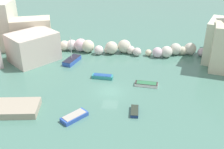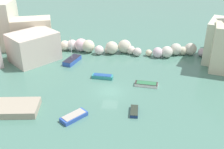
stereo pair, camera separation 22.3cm
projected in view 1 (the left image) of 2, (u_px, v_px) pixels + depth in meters
The scene contains 8 objects.
cove_water at pixel (110, 91), 43.63m from camera, with size 160.00×160.00×0.00m, color #4D7D6E.
rock_breakwater at pixel (122, 48), 56.62m from camera, with size 31.99×4.39×2.72m.
stone_dock at pixel (6, 108), 38.64m from camera, with size 8.98×4.22×0.99m, color #A89C88.
moored_boat_0 at pixel (146, 84), 45.13m from camera, with size 3.88×1.79×0.55m.
moored_boat_1 at pixel (72, 60), 52.96m from camera, with size 2.98×4.62×5.17m.
moored_boat_3 at pixel (74, 117), 37.21m from camera, with size 3.62×3.80×0.66m.
moored_boat_4 at pixel (135, 111), 38.44m from camera, with size 1.11×2.67×0.49m.
moored_boat_5 at pixel (103, 77), 47.36m from camera, with size 3.69×1.49×0.67m.
Camera 1 is at (3.29, -37.24, 22.66)m, focal length 44.30 mm.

